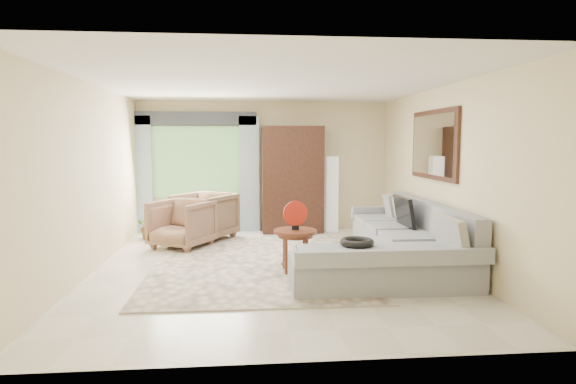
{
  "coord_description": "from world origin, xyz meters",
  "views": [
    {
      "loc": [
        -0.39,
        -6.74,
        1.8
      ],
      "look_at": [
        0.25,
        0.35,
        1.05
      ],
      "focal_mm": 30.0,
      "sensor_mm": 36.0,
      "label": 1
    }
  ],
  "objects": [
    {
      "name": "window",
      "position": [
        -1.35,
        2.97,
        1.4
      ],
      "size": [
        1.8,
        0.04,
        1.4
      ],
      "primitive_type": "cube",
      "color": "#669E59",
      "rests_on": "wall_back"
    },
    {
      "name": "armoire",
      "position": [
        0.55,
        2.72,
        1.05
      ],
      "size": [
        1.2,
        0.55,
        2.1
      ],
      "primitive_type": "cube",
      "color": "black",
      "rests_on": "ground"
    },
    {
      "name": "valance",
      "position": [
        -1.35,
        2.9,
        2.25
      ],
      "size": [
        2.4,
        0.12,
        0.26
      ],
      "primitive_type": "cube",
      "color": "#1E232D",
      "rests_on": "wall_back"
    },
    {
      "name": "ground",
      "position": [
        0.0,
        0.0,
        0.0
      ],
      "size": [
        6.0,
        6.0,
        0.0
      ],
      "primitive_type": "plane",
      "color": "silver",
      "rests_on": "ground"
    },
    {
      "name": "area_rug",
      "position": [
        -0.2,
        0.24,
        0.01
      ],
      "size": [
        3.03,
        4.03,
        0.02
      ],
      "primitive_type": "cube",
      "rotation": [
        0.0,
        0.0,
        -0.01
      ],
      "color": "beige",
      "rests_on": "ground"
    },
    {
      "name": "armchair_left",
      "position": [
        -1.47,
        1.44,
        0.41
      ],
      "size": [
        1.2,
        1.21,
        0.82
      ],
      "primitive_type": "imported",
      "rotation": [
        0.0,
        0.0,
        -0.51
      ],
      "color": "#9A7254",
      "rests_on": "ground"
    },
    {
      "name": "curtain_left",
      "position": [
        -2.4,
        2.88,
        1.15
      ],
      "size": [
        0.4,
        0.08,
        2.3
      ],
      "primitive_type": "cube",
      "color": "#9EB7CC",
      "rests_on": "ground"
    },
    {
      "name": "red_disc",
      "position": [
        0.29,
        -0.29,
        0.83
      ],
      "size": [
        0.34,
        0.07,
        0.34
      ],
      "primitive_type": "cylinder",
      "rotation": [
        1.57,
        0.0,
        0.13
      ],
      "color": "#AD1F11",
      "rests_on": "coffee_table"
    },
    {
      "name": "potted_plant",
      "position": [
        -2.16,
        2.27,
        0.24
      ],
      "size": [
        0.51,
        0.46,
        0.49
      ],
      "primitive_type": "imported",
      "rotation": [
        0.0,
        0.0,
        0.21
      ],
      "color": "#999999",
      "rests_on": "ground"
    },
    {
      "name": "garden_hose",
      "position": [
        1.0,
        -0.93,
        0.55
      ],
      "size": [
        0.43,
        0.43,
        0.09
      ],
      "primitive_type": "torus",
      "color": "black",
      "rests_on": "sectional_sofa"
    },
    {
      "name": "wall_mirror",
      "position": [
        2.46,
        0.35,
        1.75
      ],
      "size": [
        0.05,
        1.7,
        1.05
      ],
      "color": "black",
      "rests_on": "wall_right"
    },
    {
      "name": "coffee_table",
      "position": [
        0.29,
        -0.29,
        0.31
      ],
      "size": [
        0.6,
        0.6,
        0.6
      ],
      "rotation": [
        0.0,
        0.0,
        -0.4
      ],
      "color": "#4D2314",
      "rests_on": "ground"
    },
    {
      "name": "tv_screen",
      "position": [
        2.05,
        0.39,
        0.72
      ],
      "size": [
        0.14,
        0.74,
        0.48
      ],
      "primitive_type": "cube",
      "rotation": [
        0.0,
        -0.17,
        0.0
      ],
      "color": "black",
      "rests_on": "sectional_sofa"
    },
    {
      "name": "curtain_right",
      "position": [
        -0.3,
        2.88,
        1.15
      ],
      "size": [
        0.4,
        0.08,
        2.3
      ],
      "primitive_type": "cube",
      "color": "#9EB7CC",
      "rests_on": "ground"
    },
    {
      "name": "floor_lamp",
      "position": [
        1.35,
        2.78,
        0.75
      ],
      "size": [
        0.24,
        0.24,
        1.5
      ],
      "primitive_type": "cube",
      "color": "silver",
      "rests_on": "ground"
    },
    {
      "name": "sectional_sofa",
      "position": [
        1.78,
        -0.18,
        0.28
      ],
      "size": [
        2.3,
        3.46,
        0.9
      ],
      "color": "#A0A4A8",
      "rests_on": "ground"
    },
    {
      "name": "armchair_right",
      "position": [
        -1.13,
        2.1,
        0.43
      ],
      "size": [
        1.29,
        1.3,
        0.86
      ],
      "primitive_type": "imported",
      "rotation": [
        0.0,
        0.0,
        -0.59
      ],
      "color": "#7E6144",
      "rests_on": "ground"
    }
  ]
}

